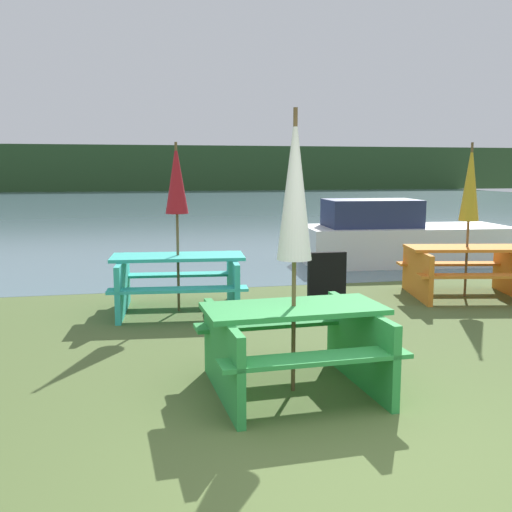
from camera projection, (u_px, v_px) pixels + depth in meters
name	position (u px, v px, depth m)	size (l,w,h in m)	color
ground_plane	(404.00, 488.00, 3.60)	(60.00, 60.00, 0.00)	#516633
water	(157.00, 203.00, 33.86)	(60.00, 50.00, 0.00)	slate
far_treeline	(146.00, 168.00, 52.93)	(80.00, 1.60, 4.00)	#284723
picnic_table_green	(293.00, 340.00, 5.12)	(1.58, 1.45, 0.75)	green
picnic_table_teal	(178.00, 278.00, 8.03)	(1.87, 1.53, 0.76)	#33B7A8
picnic_table_orange	(466.00, 267.00, 8.95)	(1.97, 1.68, 0.76)	orange
umbrella_gold	(470.00, 183.00, 8.77)	(0.29, 0.29, 2.29)	brown
umbrella_crimson	(176.00, 180.00, 7.84)	(0.30, 0.30, 2.25)	brown
umbrella_white	(295.00, 187.00, 4.94)	(0.29, 0.29, 2.40)	brown
boat	(399.00, 239.00, 12.13)	(4.23, 1.90, 1.30)	silver
signboard	(327.00, 279.00, 8.42)	(0.55, 0.08, 0.75)	black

